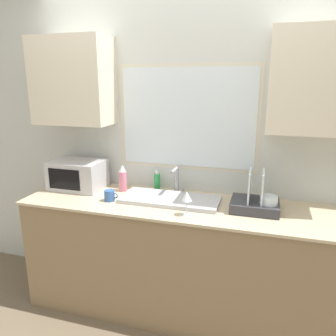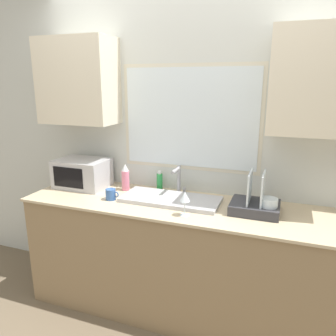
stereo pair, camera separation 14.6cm
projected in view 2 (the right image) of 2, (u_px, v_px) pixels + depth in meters
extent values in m
plane|color=brown|center=(162.00, 335.00, 2.42)|extent=(12.00, 12.00, 0.00)
cube|color=#8C7251|center=(176.00, 259.00, 2.60)|extent=(2.34, 0.64, 0.90)
cube|color=#C6B28E|center=(176.00, 205.00, 2.48)|extent=(2.37, 0.67, 0.02)
cube|color=silver|center=(190.00, 146.00, 2.70)|extent=(6.00, 0.06, 2.60)
cube|color=beige|center=(190.00, 118.00, 2.61)|extent=(1.15, 0.01, 0.84)
cube|color=silver|center=(190.00, 118.00, 2.61)|extent=(1.09, 0.01, 0.78)
cube|color=beige|center=(78.00, 81.00, 2.70)|extent=(0.63, 0.32, 0.69)
cube|color=beige|center=(322.00, 81.00, 2.09)|extent=(0.63, 0.32, 0.69)
cube|color=#B2B2B7|center=(171.00, 199.00, 2.52)|extent=(0.75, 0.33, 0.03)
cylinder|color=#99999E|center=(179.00, 180.00, 2.67)|extent=(0.03, 0.03, 0.23)
cylinder|color=#99999E|center=(176.00, 170.00, 2.57)|extent=(0.03, 0.16, 0.03)
cylinder|color=#99999E|center=(184.00, 191.00, 2.67)|extent=(0.02, 0.02, 0.06)
cube|color=#B2B2B7|center=(82.00, 173.00, 2.85)|extent=(0.44, 0.31, 0.24)
cube|color=black|center=(68.00, 178.00, 2.71)|extent=(0.28, 0.01, 0.17)
cube|color=#333338|center=(255.00, 207.00, 2.30)|extent=(0.34, 0.28, 0.07)
cube|color=silver|center=(250.00, 187.00, 2.28)|extent=(0.01, 0.22, 0.22)
cube|color=silver|center=(263.00, 189.00, 2.25)|extent=(0.01, 0.22, 0.22)
cylinder|color=silver|center=(269.00, 202.00, 2.22)|extent=(0.12, 0.12, 0.06)
cylinder|color=#D8728C|center=(126.00, 180.00, 2.76)|extent=(0.06, 0.06, 0.17)
cone|color=silver|center=(125.00, 167.00, 2.73)|extent=(0.06, 0.06, 0.06)
cylinder|color=#268C3F|center=(160.00, 182.00, 2.77)|extent=(0.05, 0.05, 0.14)
cylinder|color=white|center=(160.00, 172.00, 2.75)|extent=(0.03, 0.03, 0.03)
cylinder|color=#335999|center=(111.00, 194.00, 2.55)|extent=(0.08, 0.08, 0.09)
torus|color=#335999|center=(116.00, 194.00, 2.53)|extent=(0.05, 0.01, 0.05)
cylinder|color=silver|center=(185.00, 215.00, 2.25)|extent=(0.07, 0.07, 0.00)
cylinder|color=silver|center=(185.00, 208.00, 2.24)|extent=(0.01, 0.01, 0.10)
cone|color=silver|center=(185.00, 196.00, 2.22)|extent=(0.07, 0.07, 0.07)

